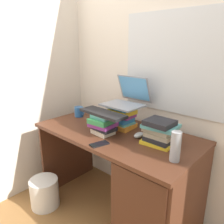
{
  "coord_description": "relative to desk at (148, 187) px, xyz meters",
  "views": [
    {
      "loc": [
        1.11,
        -1.27,
        1.47
      ],
      "look_at": [
        -0.01,
        -0.04,
        0.96
      ],
      "focal_mm": 35.05,
      "sensor_mm": 36.0,
      "label": 1
    }
  ],
  "objects": [
    {
      "name": "ground_plane",
      "position": [
        -0.35,
        0.03,
        -0.42
      ],
      "size": [
        6.0,
        6.0,
        0.0
      ],
      "primitive_type": "plane",
      "color": "olive"
    },
    {
      "name": "book_stack_tall",
      "position": [
        -0.38,
        0.14,
        0.45
      ],
      "size": [
        0.24,
        0.2,
        0.19
      ],
      "color": "orange",
      "rests_on": "desk"
    },
    {
      "name": "wall_back",
      "position": [
        -0.35,
        0.42,
        0.88
      ],
      "size": [
        6.0,
        0.06,
        2.6
      ],
      "color": "silver",
      "rests_on": "ground"
    },
    {
      "name": "wall_left",
      "position": [
        -1.27,
        0.03,
        0.88
      ],
      "size": [
        0.05,
        6.0,
        2.6
      ],
      "primitive_type": "cube",
      "color": "beige",
      "rests_on": "ground"
    },
    {
      "name": "book_stack_side",
      "position": [
        0.03,
        0.07,
        0.45
      ],
      "size": [
        0.25,
        0.22,
        0.18
      ],
      "color": "yellow",
      "rests_on": "desk"
    },
    {
      "name": "book_stack_keyboard_riser",
      "position": [
        -0.4,
        -0.07,
        0.44
      ],
      "size": [
        0.21,
        0.2,
        0.16
      ],
      "color": "beige",
      "rests_on": "desk"
    },
    {
      "name": "wastebasket",
      "position": [
        -0.88,
        -0.38,
        -0.29
      ],
      "size": [
        0.26,
        0.26,
        0.28
      ],
      "primitive_type": "cylinder",
      "color": "silver",
      "rests_on": "ground"
    },
    {
      "name": "cell_phone",
      "position": [
        -0.27,
        -0.24,
        0.36
      ],
      "size": [
        0.1,
        0.15,
        0.01
      ],
      "primitive_type": "cube",
      "rotation": [
        0.0,
        0.0,
        -0.25
      ],
      "color": "black",
      "rests_on": "desk"
    },
    {
      "name": "mug",
      "position": [
        -0.89,
        0.08,
        0.4
      ],
      "size": [
        0.13,
        0.09,
        0.1
      ],
      "color": "#265999",
      "rests_on": "desk"
    },
    {
      "name": "laptop",
      "position": [
        -0.38,
        0.21,
        0.6
      ],
      "size": [
        0.33,
        0.34,
        0.24
      ],
      "color": "gray",
      "rests_on": "book_stack_tall"
    },
    {
      "name": "keyboard",
      "position": [
        -0.4,
        -0.07,
        0.53
      ],
      "size": [
        0.43,
        0.16,
        0.02
      ],
      "primitive_type": "cube",
      "rotation": [
        0.0,
        0.0,
        -0.05
      ],
      "color": "black",
      "rests_on": "book_stack_keyboard_riser"
    },
    {
      "name": "desk",
      "position": [
        0.0,
        0.0,
        0.0
      ],
      "size": [
        1.37,
        0.71,
        0.78
      ],
      "color": "#4C2819",
      "rests_on": "ground"
    },
    {
      "name": "water_bottle",
      "position": [
        0.23,
        -0.09,
        0.45
      ],
      "size": [
        0.06,
        0.06,
        0.19
      ],
      "primitive_type": "cylinder",
      "color": "#999EA5",
      "rests_on": "desk"
    },
    {
      "name": "computer_mouse",
      "position": [
        -0.14,
        0.06,
        0.37
      ],
      "size": [
        0.06,
        0.1,
        0.04
      ],
      "primitive_type": "ellipsoid",
      "color": "#A5A8AD",
      "rests_on": "desk"
    }
  ]
}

